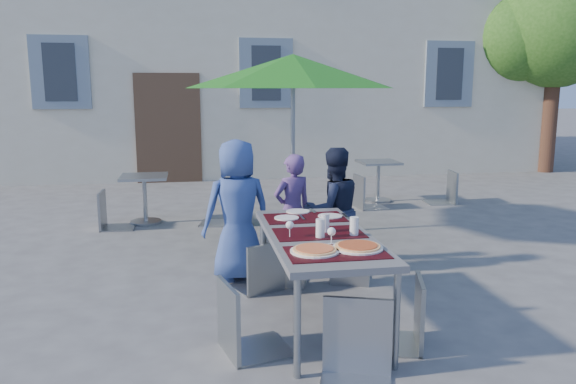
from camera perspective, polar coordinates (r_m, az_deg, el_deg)
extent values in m
plane|color=#49494C|center=(4.82, 10.23, -12.84)|extent=(90.00, 90.00, 0.00)
cube|color=beige|center=(15.81, -4.31, 16.27)|extent=(13.00, 8.00, 7.00)
cube|color=#473122|center=(11.65, -12.06, 6.34)|extent=(1.30, 0.06, 2.20)
cube|color=slate|center=(11.87, -22.14, 11.20)|extent=(1.10, 0.06, 1.40)
cube|color=#262B33|center=(11.85, -22.16, 11.20)|extent=(0.60, 0.04, 1.10)
cube|color=slate|center=(11.72, -2.24, 11.96)|extent=(1.10, 0.06, 1.40)
cube|color=#262B33|center=(11.70, -2.23, 11.96)|extent=(0.60, 0.04, 1.10)
cube|color=slate|center=(12.88, 16.05, 11.44)|extent=(1.10, 0.06, 1.40)
cube|color=#262B33|center=(12.87, 16.09, 11.44)|extent=(0.60, 0.04, 1.10)
cylinder|color=#44291D|center=(14.18, 25.05, 7.50)|extent=(0.36, 0.36, 2.80)
sphere|color=#214F15|center=(14.24, 25.66, 15.14)|extent=(2.80, 2.80, 2.80)
sphere|color=#214F15|center=(14.03, 22.08, 14.25)|extent=(2.00, 2.00, 2.00)
sphere|color=#214F15|center=(14.90, 25.08, 16.88)|extent=(1.80, 1.80, 1.80)
cube|color=#424247|center=(4.52, 3.15, -4.53)|extent=(0.80, 1.85, 0.05)
cylinder|color=gray|center=(3.78, 0.95, -13.64)|extent=(0.05, 0.05, 0.70)
cylinder|color=gray|center=(3.95, 10.93, -12.72)|extent=(0.05, 0.05, 0.70)
cylinder|color=gray|center=(5.38, -2.53, -6.20)|extent=(0.05, 0.05, 0.70)
cylinder|color=gray|center=(5.51, 4.54, -5.84)|extent=(0.05, 0.05, 0.70)
cube|color=black|center=(4.00, 4.93, -6.14)|extent=(0.70, 0.42, 0.01)
cube|color=black|center=(4.51, 3.15, -4.19)|extent=(0.70, 0.42, 0.01)
cube|color=black|center=(5.03, 1.74, -2.63)|extent=(0.70, 0.42, 0.01)
cylinder|color=white|center=(3.99, 2.72, -6.00)|extent=(0.35, 0.35, 0.01)
cylinder|color=tan|center=(3.99, 2.72, -5.84)|extent=(0.31, 0.31, 0.01)
cylinder|color=#AD3C10|center=(3.99, 2.72, -5.73)|extent=(0.27, 0.27, 0.01)
cylinder|color=white|center=(4.10, 7.10, -5.63)|extent=(0.37, 0.37, 0.01)
cylinder|color=tan|center=(4.10, 7.10, -5.47)|extent=(0.33, 0.33, 0.01)
cylinder|color=maroon|center=(4.09, 7.10, -5.36)|extent=(0.28, 0.28, 0.01)
cylinder|color=silver|center=(4.36, 3.29, -3.72)|extent=(0.07, 0.07, 0.15)
cylinder|color=silver|center=(4.54, 3.78, -3.17)|extent=(0.07, 0.07, 0.15)
cylinder|color=silver|center=(4.45, 6.74, -3.49)|extent=(0.07, 0.07, 0.15)
cylinder|color=silver|center=(4.38, 0.18, -4.62)|extent=(0.06, 0.06, 0.00)
cylinder|color=silver|center=(4.37, 0.18, -4.14)|extent=(0.01, 0.01, 0.08)
sphere|color=silver|center=(4.36, 0.18, -3.37)|extent=(0.06, 0.06, 0.06)
cylinder|color=silver|center=(4.20, 4.43, -5.32)|extent=(0.06, 0.06, 0.00)
cylinder|color=silver|center=(4.19, 4.43, -4.82)|extent=(0.01, 0.01, 0.08)
sphere|color=silver|center=(4.18, 4.45, -4.02)|extent=(0.06, 0.06, 0.06)
cylinder|color=white|center=(5.00, -0.15, -2.63)|extent=(0.22, 0.22, 0.01)
cube|color=#9B9EA3|center=(5.02, 1.43, -2.59)|extent=(0.02, 0.18, 0.00)
cylinder|color=white|center=(5.08, 4.30, -2.44)|extent=(0.22, 0.22, 0.01)
cube|color=#9B9EA3|center=(5.12, 5.82, -2.40)|extent=(0.02, 0.18, 0.00)
cylinder|color=white|center=(5.25, 1.01, -1.97)|extent=(0.22, 0.22, 0.01)
cube|color=#9B9EA3|center=(5.28, 2.50, -1.94)|extent=(0.02, 0.18, 0.00)
imported|color=#324A8C|center=(5.57, -5.18, -1.86)|extent=(0.78, 0.60, 1.41)
imported|color=#583B7A|center=(6.00, 0.46, -1.90)|extent=(0.52, 0.43, 1.22)
imported|color=#171C32|center=(5.82, 4.60, -1.86)|extent=(0.70, 0.49, 1.31)
cube|color=gray|center=(5.37, -3.35, -5.35)|extent=(0.53, 0.53, 0.03)
cube|color=gray|center=(5.15, -2.28, -3.27)|extent=(0.38, 0.19, 0.48)
cylinder|color=gray|center=(5.66, -2.72, -6.84)|extent=(0.02, 0.02, 0.42)
cylinder|color=gray|center=(5.50, -5.81, -7.41)|extent=(0.02, 0.02, 0.42)
cylinder|color=gray|center=(5.38, -0.78, -7.75)|extent=(0.02, 0.02, 0.42)
cylinder|color=gray|center=(5.21, -3.98, -8.40)|extent=(0.02, 0.02, 0.42)
cube|color=gray|center=(5.55, -0.24, -4.52)|extent=(0.54, 0.54, 0.03)
cube|color=gray|center=(5.29, -0.59, -2.41)|extent=(0.42, 0.16, 0.51)
cylinder|color=gray|center=(5.76, 1.86, -6.37)|extent=(0.02, 0.02, 0.45)
cylinder|color=gray|center=(5.81, -1.76, -6.22)|extent=(0.02, 0.02, 0.45)
cylinder|color=gray|center=(5.41, 1.39, -7.49)|extent=(0.02, 0.02, 0.45)
cylinder|color=gray|center=(5.47, -2.46, -7.31)|extent=(0.02, 0.02, 0.45)
cube|color=gray|center=(5.62, 6.46, -4.94)|extent=(0.48, 0.48, 0.03)
cube|color=gray|center=(5.39, 6.40, -3.13)|extent=(0.37, 0.15, 0.45)
cylinder|color=gray|center=(5.83, 8.12, -6.54)|extent=(0.02, 0.02, 0.40)
cylinder|color=gray|center=(5.84, 4.91, -6.42)|extent=(0.02, 0.02, 0.40)
cylinder|color=gray|center=(5.52, 8.02, -7.52)|extent=(0.02, 0.02, 0.40)
cylinder|color=gray|center=(5.53, 4.62, -7.39)|extent=(0.02, 0.02, 0.40)
cube|color=gray|center=(4.10, -3.23, -9.66)|extent=(0.55, 0.55, 0.03)
cube|color=gray|center=(3.95, -6.20, -6.40)|extent=(0.14, 0.45, 0.54)
cylinder|color=gray|center=(4.10, 0.39, -13.40)|extent=(0.02, 0.02, 0.47)
cylinder|color=gray|center=(4.42, -1.70, -11.54)|extent=(0.02, 0.02, 0.47)
cylinder|color=gray|center=(3.97, -4.87, -14.26)|extent=(0.02, 0.02, 0.47)
cylinder|color=gray|center=(4.30, -6.58, -12.25)|extent=(0.02, 0.02, 0.47)
cube|color=gray|center=(4.26, 10.49, -9.26)|extent=(0.55, 0.55, 0.03)
cube|color=gray|center=(4.20, 13.46, -5.94)|extent=(0.16, 0.43, 0.52)
cylinder|color=gray|center=(4.51, 7.83, -11.29)|extent=(0.02, 0.02, 0.46)
cylinder|color=gray|center=(4.16, 7.88, -13.19)|extent=(0.02, 0.02, 0.46)
cylinder|color=gray|center=(4.53, 12.66, -11.34)|extent=(0.02, 0.02, 0.46)
cylinder|color=gray|center=(4.19, 13.15, -13.23)|extent=(0.02, 0.02, 0.46)
cube|color=gray|center=(3.58, 7.00, -12.70)|extent=(0.58, 0.58, 0.03)
cube|color=gray|center=(3.68, 7.23, -7.46)|extent=(0.44, 0.18, 0.55)
cylinder|color=gray|center=(3.52, 3.41, -17.58)|extent=(0.02, 0.02, 0.48)
cylinder|color=gray|center=(3.51, 10.14, -17.83)|extent=(0.02, 0.02, 0.48)
cylinder|color=gray|center=(3.87, 4.02, -14.86)|extent=(0.02, 0.02, 0.48)
cylinder|color=gray|center=(3.86, 10.05, -15.07)|extent=(0.02, 0.02, 0.48)
cylinder|color=#9B9EA3|center=(7.44, 0.48, -3.90)|extent=(0.50, 0.50, 0.09)
cylinder|color=gray|center=(7.25, 0.49, 4.01)|extent=(0.06, 0.06, 2.15)
cone|color=#196616|center=(7.21, 0.51, 12.17)|extent=(2.69, 2.69, 0.42)
cylinder|color=#9B9EA3|center=(8.28, -14.23, -2.95)|extent=(0.44, 0.44, 0.04)
cylinder|color=gray|center=(8.21, -14.32, -0.90)|extent=(0.06, 0.06, 0.64)
cube|color=gray|center=(8.15, -14.43, 1.51)|extent=(0.64, 0.64, 0.04)
cube|color=gray|center=(7.99, -16.98, -0.28)|extent=(0.46, 0.46, 0.03)
cube|color=gray|center=(7.99, -18.55, 1.52)|extent=(0.05, 0.44, 0.52)
cylinder|color=gray|center=(7.83, -15.77, -2.22)|extent=(0.02, 0.02, 0.46)
cylinder|color=gray|center=(8.19, -15.39, -1.65)|extent=(0.02, 0.02, 0.46)
cylinder|color=gray|center=(7.89, -18.45, -2.26)|extent=(0.02, 0.02, 0.46)
cylinder|color=gray|center=(8.25, -17.96, -1.69)|extent=(0.02, 0.02, 0.46)
cube|color=gray|center=(7.95, -7.36, 0.16)|extent=(0.54, 0.54, 0.03)
cube|color=gray|center=(7.87, -5.87, 2.07)|extent=(0.13, 0.45, 0.54)
cylinder|color=gray|center=(8.22, -8.41, -1.28)|extent=(0.02, 0.02, 0.47)
cylinder|color=gray|center=(7.85, -8.95, -1.85)|extent=(0.02, 0.02, 0.47)
cylinder|color=gray|center=(8.15, -5.75, -1.31)|extent=(0.02, 0.02, 0.47)
cylinder|color=gray|center=(7.78, -6.16, -1.89)|extent=(0.02, 0.02, 0.47)
cylinder|color=#9B9EA3|center=(9.68, 9.08, -0.83)|extent=(0.44, 0.44, 0.04)
cylinder|color=gray|center=(9.62, 9.13, 0.94)|extent=(0.06, 0.06, 0.64)
cube|color=gray|center=(9.57, 9.19, 3.01)|extent=(0.64, 0.64, 0.04)
cube|color=gray|center=(9.06, 8.51, 1.40)|extent=(0.49, 0.49, 0.03)
cube|color=gray|center=(8.94, 7.29, 3.04)|extent=(0.07, 0.45, 0.54)
cylinder|color=gray|center=(9.01, 10.08, -0.29)|extent=(0.02, 0.02, 0.47)
cylinder|color=gray|center=(9.35, 9.08, 0.13)|extent=(0.02, 0.02, 0.47)
cylinder|color=gray|center=(8.86, 7.81, -0.42)|extent=(0.02, 0.02, 0.47)
cylinder|color=gray|center=(9.21, 6.89, 0.02)|extent=(0.02, 0.02, 0.47)
cube|color=gray|center=(9.67, 15.22, 1.71)|extent=(0.49, 0.49, 0.03)
cube|color=gray|center=(9.71, 16.50, 3.27)|extent=(0.08, 0.45, 0.53)
cylinder|color=gray|center=(9.83, 13.73, 0.46)|extent=(0.02, 0.02, 0.47)
cylinder|color=gray|center=(9.47, 14.43, 0.05)|extent=(0.02, 0.02, 0.47)
cylinder|color=gray|center=(9.96, 15.85, 0.48)|extent=(0.02, 0.02, 0.47)
cylinder|color=gray|center=(9.60, 16.61, 0.08)|extent=(0.02, 0.02, 0.47)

